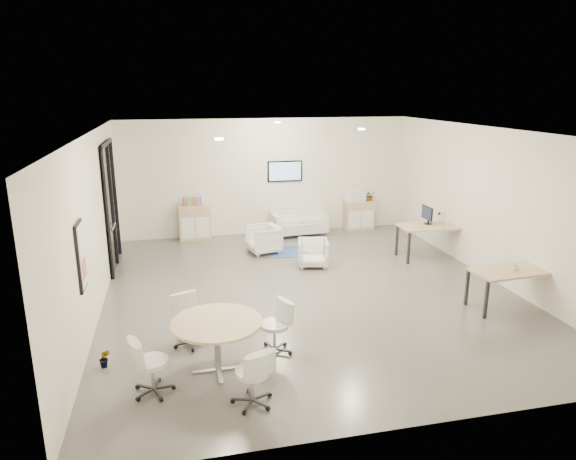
% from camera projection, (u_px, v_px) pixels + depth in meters
% --- Properties ---
extents(room_shell, '(9.60, 10.60, 4.80)m').
position_uv_depth(room_shell, '(310.00, 214.00, 10.00)').
color(room_shell, '#5B5953').
rests_on(room_shell, ground).
extents(glass_door, '(0.09, 1.90, 2.85)m').
position_uv_depth(glass_door, '(111.00, 202.00, 11.54)').
color(glass_door, black).
rests_on(glass_door, room_shell).
extents(artwork, '(0.05, 0.54, 1.04)m').
position_uv_depth(artwork, '(81.00, 256.00, 7.66)').
color(artwork, black).
rests_on(artwork, room_shell).
extents(wall_tv, '(0.98, 0.06, 0.58)m').
position_uv_depth(wall_tv, '(285.00, 171.00, 14.27)').
color(wall_tv, black).
rests_on(wall_tv, room_shell).
extents(ceiling_spots, '(3.14, 4.14, 0.03)m').
position_uv_depth(ceiling_spots, '(290.00, 129.00, 10.33)').
color(ceiling_spots, '#FFEAC6').
rests_on(ceiling_spots, room_shell).
extents(sideboard_left, '(0.84, 0.43, 0.94)m').
position_uv_depth(sideboard_left, '(195.00, 223.00, 13.87)').
color(sideboard_left, tan).
rests_on(sideboard_left, room_shell).
extents(sideboard_right, '(0.84, 0.41, 0.84)m').
position_uv_depth(sideboard_right, '(359.00, 215.00, 14.90)').
color(sideboard_right, tan).
rests_on(sideboard_right, room_shell).
extents(books, '(0.49, 0.14, 0.22)m').
position_uv_depth(books, '(192.00, 202.00, 13.71)').
color(books, red).
rests_on(books, sideboard_left).
extents(printer, '(0.52, 0.45, 0.35)m').
position_uv_depth(printer, '(355.00, 196.00, 14.72)').
color(printer, white).
rests_on(printer, sideboard_right).
extents(loveseat, '(1.57, 0.86, 0.57)m').
position_uv_depth(loveseat, '(299.00, 224.00, 14.39)').
color(loveseat, silver).
rests_on(loveseat, room_shell).
extents(blue_rug, '(1.45, 1.05, 0.01)m').
position_uv_depth(blue_rug, '(296.00, 251.00, 12.92)').
color(blue_rug, '#294D7E').
rests_on(blue_rug, room_shell).
extents(armchair_left, '(0.82, 0.86, 0.76)m').
position_uv_depth(armchair_left, '(264.00, 238.00, 12.77)').
color(armchair_left, silver).
rests_on(armchair_left, room_shell).
extents(armchair_right, '(0.79, 0.75, 0.69)m').
position_uv_depth(armchair_right, '(313.00, 252.00, 11.79)').
color(armchair_right, silver).
rests_on(armchair_right, room_shell).
extents(desk_rear, '(1.57, 0.84, 0.80)m').
position_uv_depth(desk_rear, '(431.00, 229.00, 12.31)').
color(desk_rear, tan).
rests_on(desk_rear, room_shell).
extents(desk_front, '(1.49, 0.83, 0.75)m').
position_uv_depth(desk_front, '(511.00, 274.00, 9.43)').
color(desk_front, tan).
rests_on(desk_front, room_shell).
extents(monitor, '(0.20, 0.50, 0.44)m').
position_uv_depth(monitor, '(427.00, 215.00, 12.35)').
color(monitor, black).
rests_on(monitor, desk_rear).
extents(round_table, '(1.30, 1.30, 0.79)m').
position_uv_depth(round_table, '(217.00, 326.00, 7.27)').
color(round_table, tan).
rests_on(round_table, room_shell).
extents(meeting_chairs, '(2.56, 2.56, 0.82)m').
position_uv_depth(meeting_chairs, '(218.00, 345.00, 7.35)').
color(meeting_chairs, white).
rests_on(meeting_chairs, room_shell).
extents(plant_cabinet, '(0.35, 0.37, 0.24)m').
position_uv_depth(plant_cabinet, '(370.00, 197.00, 14.81)').
color(plant_cabinet, '#3F7F3F').
rests_on(plant_cabinet, sideboard_right).
extents(plant_floor, '(0.20, 0.31, 0.13)m').
position_uv_depth(plant_floor, '(105.00, 363.00, 7.54)').
color(plant_floor, '#3F7F3F').
rests_on(plant_floor, room_shell).
extents(cup, '(0.13, 0.11, 0.11)m').
position_uv_depth(cup, '(516.00, 268.00, 9.36)').
color(cup, white).
rests_on(cup, desk_front).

